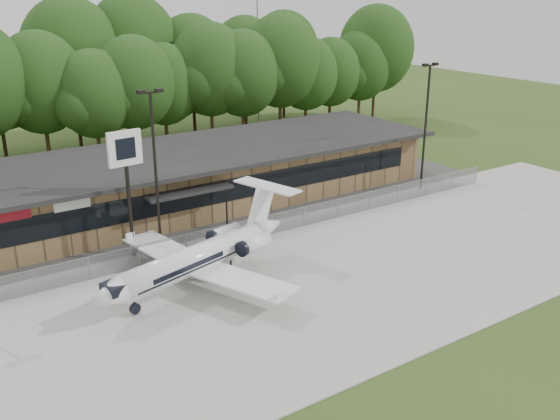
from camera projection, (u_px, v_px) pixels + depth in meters
ground at (406, 347)px, 29.04m from camera, size 160.00×160.00×0.00m
apron at (305, 282)px, 35.26m from camera, size 64.00×18.00×0.08m
parking_lot at (209, 222)px, 44.24m from camera, size 50.00×9.00×0.06m
terminal at (181, 178)px, 46.97m from camera, size 41.00×11.65×4.30m
fence at (242, 232)px, 40.47m from camera, size 46.00×0.04×1.52m
treeline at (95, 79)px, 59.25m from camera, size 72.00×12.00×15.00m
radio_mast at (257, 15)px, 73.80m from camera, size 0.20×0.20×25.00m
light_pole_mid at (155, 161)px, 37.25m from camera, size 1.55×0.30×10.23m
light_pole_right at (426, 118)px, 49.34m from camera, size 1.55×0.30×10.23m
business_jet at (201, 258)px, 34.44m from camera, size 13.78×12.37×4.67m
pole_sign at (126, 162)px, 36.55m from camera, size 2.10×0.43×7.97m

